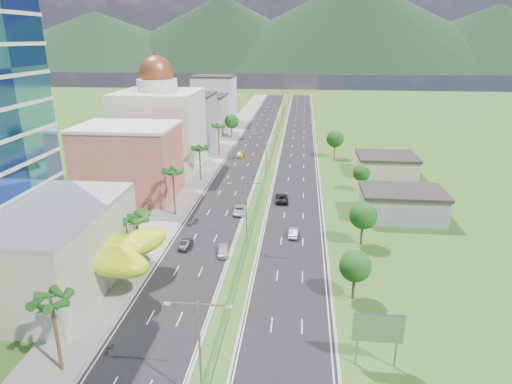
% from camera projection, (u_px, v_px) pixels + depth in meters
% --- Properties ---
extents(ground, '(500.00, 500.00, 0.00)m').
position_uv_depth(ground, '(239.00, 274.00, 66.73)').
color(ground, '#2D5119').
rests_on(ground, ground).
extents(road_left, '(11.00, 260.00, 0.04)m').
position_uv_depth(road_left, '(253.00, 141.00, 152.23)').
color(road_left, black).
rests_on(road_left, ground).
extents(road_right, '(11.00, 260.00, 0.04)m').
position_uv_depth(road_right, '(298.00, 142.00, 150.79)').
color(road_right, black).
rests_on(road_right, ground).
extents(sidewalk_left, '(7.00, 260.00, 0.12)m').
position_uv_depth(sidewalk_left, '(225.00, 140.00, 153.12)').
color(sidewalk_left, gray).
rests_on(sidewalk_left, ground).
extents(median_guardrail, '(0.10, 216.06, 0.76)m').
position_uv_depth(median_guardrail, '(272.00, 153.00, 134.35)').
color(median_guardrail, gray).
rests_on(median_guardrail, ground).
extents(streetlight_median_a, '(6.04, 0.25, 11.00)m').
position_uv_depth(streetlight_median_a, '(199.00, 343.00, 41.01)').
color(streetlight_median_a, gray).
rests_on(streetlight_median_a, ground).
extents(streetlight_median_b, '(6.04, 0.25, 11.00)m').
position_uv_depth(streetlight_median_b, '(246.00, 207.00, 73.98)').
color(streetlight_median_b, gray).
rests_on(streetlight_median_b, ground).
extents(streetlight_median_c, '(6.04, 0.25, 11.00)m').
position_uv_depth(streetlight_median_c, '(266.00, 150.00, 111.66)').
color(streetlight_median_c, gray).
rests_on(streetlight_median_c, ground).
extents(streetlight_median_d, '(6.04, 0.25, 11.00)m').
position_uv_depth(streetlight_median_d, '(277.00, 119.00, 154.05)').
color(streetlight_median_d, gray).
rests_on(streetlight_median_d, ground).
extents(streetlight_median_e, '(6.04, 0.25, 11.00)m').
position_uv_depth(streetlight_median_e, '(283.00, 101.00, 196.44)').
color(streetlight_median_e, gray).
rests_on(streetlight_median_e, ground).
extents(mall_podium, '(30.00, 24.00, 11.00)m').
position_uv_depth(mall_podium, '(1.00, 248.00, 62.38)').
color(mall_podium, '#B2AC93').
rests_on(mall_podium, ground).
extents(lime_canopy, '(18.00, 15.00, 7.40)m').
position_uv_depth(lime_canopy, '(92.00, 249.00, 63.27)').
color(lime_canopy, '#BFE416').
rests_on(lime_canopy, ground).
extents(pink_shophouse, '(20.00, 15.00, 15.00)m').
position_uv_depth(pink_shophouse, '(129.00, 163.00, 97.15)').
color(pink_shophouse, '#B8544B').
rests_on(pink_shophouse, ground).
extents(domed_building, '(20.00, 20.00, 28.70)m').
position_uv_depth(domed_building, '(160.00, 125.00, 117.58)').
color(domed_building, beige).
rests_on(domed_building, ground).
extents(midrise_grey, '(16.00, 15.00, 16.00)m').
position_uv_depth(midrise_grey, '(188.00, 121.00, 142.11)').
color(midrise_grey, gray).
rests_on(midrise_grey, ground).
extents(midrise_beige, '(16.00, 15.00, 13.00)m').
position_uv_depth(midrise_beige, '(203.00, 115.00, 163.32)').
color(midrise_beige, '#B2AC93').
rests_on(midrise_beige, ground).
extents(midrise_white, '(16.00, 15.00, 18.00)m').
position_uv_depth(midrise_white, '(215.00, 100.00, 184.18)').
color(midrise_white, silver).
rests_on(midrise_white, ground).
extents(billboard, '(5.20, 0.35, 6.20)m').
position_uv_depth(billboard, '(378.00, 330.00, 46.72)').
color(billboard, gray).
rests_on(billboard, ground).
extents(shed_near, '(15.00, 10.00, 5.00)m').
position_uv_depth(shed_near, '(402.00, 205.00, 86.79)').
color(shed_near, gray).
rests_on(shed_near, ground).
extents(shed_far, '(14.00, 12.00, 4.40)m').
position_uv_depth(shed_far, '(386.00, 166.00, 114.96)').
color(shed_far, '#B2AC93').
rests_on(shed_far, ground).
extents(palm_tree_a, '(3.60, 3.60, 9.10)m').
position_uv_depth(palm_tree_a, '(51.00, 303.00, 44.91)').
color(palm_tree_a, '#47301C').
rests_on(palm_tree_a, ground).
extents(palm_tree_b, '(3.60, 3.60, 8.10)m').
position_uv_depth(palm_tree_b, '(137.00, 220.00, 67.83)').
color(palm_tree_b, '#47301C').
rests_on(palm_tree_b, ground).
extents(palm_tree_c, '(3.60, 3.60, 9.60)m').
position_uv_depth(palm_tree_c, '(173.00, 173.00, 86.21)').
color(palm_tree_c, '#47301C').
rests_on(palm_tree_c, ground).
extents(palm_tree_d, '(3.60, 3.60, 8.60)m').
position_uv_depth(palm_tree_d, '(200.00, 150.00, 108.18)').
color(palm_tree_d, '#47301C').
rests_on(palm_tree_d, ground).
extents(palm_tree_e, '(3.60, 3.60, 9.40)m').
position_uv_depth(palm_tree_e, '(218.00, 127.00, 131.49)').
color(palm_tree_e, '#47301C').
rests_on(palm_tree_e, ground).
extents(leafy_tree_lfar, '(4.90, 4.90, 8.05)m').
position_uv_depth(leafy_tree_lfar, '(232.00, 121.00, 155.91)').
color(leafy_tree_lfar, '#47301C').
rests_on(leafy_tree_lfar, ground).
extents(leafy_tree_ra, '(4.20, 4.20, 6.90)m').
position_uv_depth(leafy_tree_ra, '(355.00, 266.00, 58.95)').
color(leafy_tree_ra, '#47301C').
rests_on(leafy_tree_ra, ground).
extents(leafy_tree_rb, '(4.55, 4.55, 7.47)m').
position_uv_depth(leafy_tree_rb, '(363.00, 216.00, 74.55)').
color(leafy_tree_rb, '#47301C').
rests_on(leafy_tree_rb, ground).
extents(leafy_tree_rc, '(3.85, 3.85, 6.33)m').
position_uv_depth(leafy_tree_rc, '(361.00, 173.00, 100.90)').
color(leafy_tree_rc, '#47301C').
rests_on(leafy_tree_rc, ground).
extents(leafy_tree_rd, '(4.90, 4.90, 8.05)m').
position_uv_depth(leafy_tree_rd, '(335.00, 139.00, 129.15)').
color(leafy_tree_rd, '#47301C').
rests_on(leafy_tree_rd, ground).
extents(mountain_ridge, '(860.00, 140.00, 90.00)m').
position_uv_depth(mountain_ridge, '(352.00, 70.00, 484.88)').
color(mountain_ridge, black).
rests_on(mountain_ridge, ground).
extents(car_white_near_left, '(2.29, 4.37, 1.42)m').
position_uv_depth(car_white_near_left, '(223.00, 251.00, 72.34)').
color(car_white_near_left, silver).
rests_on(car_white_near_left, road_left).
extents(car_dark_left, '(1.68, 4.01, 1.29)m').
position_uv_depth(car_dark_left, '(186.00, 244.00, 74.74)').
color(car_dark_left, black).
rests_on(car_dark_left, road_left).
extents(car_silver_mid_left, '(2.89, 5.35, 1.42)m').
position_uv_depth(car_silver_mid_left, '(239.00, 210.00, 89.27)').
color(car_silver_mid_left, '#ADAFB5').
rests_on(car_silver_mid_left, road_left).
extents(car_yellow_far_left, '(1.98, 4.84, 1.40)m').
position_uv_depth(car_yellow_far_left, '(241.00, 154.00, 132.08)').
color(car_yellow_far_left, gold).
rests_on(car_yellow_far_left, road_left).
extents(car_silver_right, '(1.73, 4.40, 1.43)m').
position_uv_depth(car_silver_right, '(293.00, 232.00, 79.13)').
color(car_silver_right, '#A1A4A9').
rests_on(car_silver_right, road_right).
extents(car_dark_far_right, '(2.97, 5.82, 1.57)m').
position_uv_depth(car_dark_far_right, '(282.00, 198.00, 95.86)').
color(car_dark_far_right, black).
rests_on(car_dark_far_right, road_right).
extents(motorcycle, '(0.80, 1.90, 1.18)m').
position_uv_depth(motorcycle, '(110.00, 347.00, 49.94)').
color(motorcycle, black).
rests_on(motorcycle, road_left).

